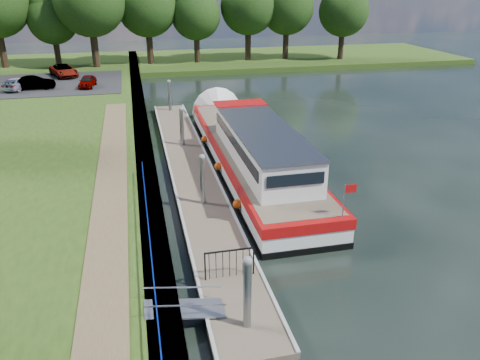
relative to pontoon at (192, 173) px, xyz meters
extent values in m
plane|color=black|center=(0.00, -13.00, -0.18)|extent=(160.00, 160.00, 0.00)
cube|color=#473D2D|center=(-2.55, 2.00, 0.20)|extent=(1.10, 90.00, 0.78)
cube|color=#284313|center=(12.00, 39.00, 0.12)|extent=(60.00, 18.00, 0.60)
cube|color=brown|center=(-4.40, -5.00, 0.62)|extent=(1.60, 40.00, 0.05)
cube|color=black|center=(-11.00, 25.00, 0.62)|extent=(14.00, 12.00, 0.06)
cube|color=#0C2DBF|center=(-2.75, -10.00, 1.29)|extent=(0.04, 18.00, 0.04)
cube|color=#0C2DBF|center=(-2.75, -10.00, 0.94)|extent=(0.03, 18.00, 0.03)
cylinder|color=#0C2DBF|center=(-2.75, -15.00, 0.95)|extent=(0.04, 0.04, 0.72)
cylinder|color=#0C2DBF|center=(-2.75, -13.00, 0.95)|extent=(0.04, 0.04, 0.72)
cylinder|color=#0C2DBF|center=(-2.75, -11.00, 0.95)|extent=(0.04, 0.04, 0.72)
cylinder|color=#0C2DBF|center=(-2.75, -9.00, 0.95)|extent=(0.04, 0.04, 0.72)
cylinder|color=#0C2DBF|center=(-2.75, -7.00, 0.95)|extent=(0.04, 0.04, 0.72)
cylinder|color=#0C2DBF|center=(-2.75, -5.00, 0.95)|extent=(0.04, 0.04, 0.72)
cylinder|color=#0C2DBF|center=(-2.75, -3.00, 0.95)|extent=(0.04, 0.04, 0.72)
cylinder|color=#0C2DBF|center=(-2.75, -1.00, 0.95)|extent=(0.04, 0.04, 0.72)
cube|color=brown|center=(0.00, 0.00, 0.10)|extent=(2.50, 30.00, 0.24)
cube|color=#9EA0A3|center=(0.00, -12.00, -0.13)|extent=(2.30, 5.00, 0.30)
cube|color=#9EA0A3|center=(0.00, -4.00, -0.13)|extent=(2.30, 5.00, 0.30)
cube|color=#9EA0A3|center=(0.00, 4.00, -0.13)|extent=(2.30, 5.00, 0.30)
cube|color=#9EA0A3|center=(0.00, 12.00, -0.13)|extent=(2.30, 5.00, 0.30)
cube|color=#9EA0A3|center=(1.19, 0.00, 0.25)|extent=(0.12, 30.00, 0.06)
cube|color=#9EA0A3|center=(-1.19, 0.00, 0.25)|extent=(0.12, 30.00, 0.06)
cylinder|color=gray|center=(0.00, -13.50, 0.92)|extent=(0.26, 0.26, 3.40)
sphere|color=gray|center=(0.00, -13.50, 2.62)|extent=(0.30, 0.30, 0.30)
cylinder|color=gray|center=(0.00, -4.50, 0.92)|extent=(0.26, 0.26, 3.40)
sphere|color=gray|center=(0.00, -4.50, 2.62)|extent=(0.30, 0.30, 0.30)
cylinder|color=gray|center=(0.00, 4.50, 0.92)|extent=(0.26, 0.26, 3.40)
sphere|color=gray|center=(0.00, 4.50, 2.62)|extent=(0.30, 0.30, 0.30)
cylinder|color=gray|center=(0.00, 13.50, 0.92)|extent=(0.26, 0.26, 3.40)
sphere|color=gray|center=(0.00, 13.50, 2.62)|extent=(0.30, 0.30, 0.30)
cube|color=#A5A8AD|center=(-1.85, -12.50, 0.42)|extent=(2.58, 1.00, 0.43)
cube|color=#A5A8AD|center=(-1.85, -12.98, 0.92)|extent=(2.58, 0.04, 0.41)
cube|color=#A5A8AD|center=(-1.85, -12.02, 0.92)|extent=(2.58, 0.04, 0.41)
cube|color=black|center=(-0.90, -10.80, 0.80)|extent=(0.05, 0.05, 1.15)
cube|color=black|center=(0.90, -10.80, 0.80)|extent=(0.05, 0.05, 1.15)
cube|color=black|center=(0.00, -10.80, 1.34)|extent=(1.85, 0.05, 0.05)
cube|color=black|center=(-0.75, -10.80, 0.80)|extent=(0.02, 0.02, 1.10)
cube|color=black|center=(-0.50, -10.80, 0.80)|extent=(0.02, 0.02, 1.10)
cube|color=black|center=(-0.25, -10.80, 0.80)|extent=(0.02, 0.02, 1.10)
cube|color=black|center=(0.00, -10.80, 0.80)|extent=(0.02, 0.02, 1.10)
cube|color=black|center=(0.25, -10.80, 0.80)|extent=(0.02, 0.02, 1.10)
cube|color=black|center=(0.50, -10.80, 0.80)|extent=(0.02, 0.02, 1.10)
cube|color=black|center=(0.75, -10.80, 0.80)|extent=(0.02, 0.02, 1.10)
cube|color=black|center=(3.60, 0.54, -0.16)|extent=(4.00, 20.00, 0.55)
cube|color=silver|center=(3.60, 0.54, 0.44)|extent=(3.96, 19.90, 0.65)
cube|color=#A10B0B|center=(3.60, 0.54, 1.00)|extent=(4.04, 20.00, 0.48)
cube|color=brown|center=(3.60, 0.54, 1.24)|extent=(3.68, 19.20, 0.04)
cone|color=silver|center=(3.60, 10.94, 0.37)|extent=(4.00, 1.50, 4.00)
cube|color=silver|center=(3.60, -1.96, 2.12)|extent=(3.00, 11.00, 1.75)
cube|color=gray|center=(3.60, -1.96, 3.04)|extent=(3.10, 11.20, 0.10)
cube|color=black|center=(2.08, -1.96, 2.37)|extent=(0.04, 10.00, 0.55)
cube|color=black|center=(5.12, -1.96, 2.37)|extent=(0.04, 10.00, 0.55)
cube|color=black|center=(3.60, 3.59, 2.37)|extent=(2.60, 0.04, 0.55)
cube|color=black|center=(3.60, -7.51, 2.37)|extent=(2.60, 0.04, 0.55)
cube|color=#A10B0B|center=(3.60, 3.24, 3.12)|extent=(3.20, 1.60, 0.06)
cylinder|color=gray|center=(5.10, -9.16, 1.97)|extent=(0.05, 0.05, 1.50)
cube|color=#A10B0B|center=(5.35, -9.16, 2.52)|extent=(0.50, 0.02, 0.35)
sphere|color=#DD4C0C|center=(1.48, -5.46, 0.47)|extent=(0.44, 0.44, 0.44)
sphere|color=#DD4C0C|center=(1.48, -0.46, 0.47)|extent=(0.44, 0.44, 0.44)
sphere|color=#DD4C0C|center=(1.48, 4.54, 0.47)|extent=(0.44, 0.44, 0.44)
imported|color=#594C47|center=(2.40, -5.65, 2.12)|extent=(0.60, 0.73, 1.72)
cylinder|color=#332316|center=(-17.49, 36.36, 2.52)|extent=(0.83, 0.83, 4.21)
cylinder|color=#332316|center=(-11.50, 36.87, 1.97)|extent=(0.70, 0.70, 3.10)
sphere|color=black|center=(-11.50, 36.87, 5.92)|extent=(5.85, 5.85, 5.85)
sphere|color=black|center=(-11.67, 37.04, 7.39)|extent=(4.65, 4.65, 4.65)
cylinder|color=#332316|center=(-6.89, 34.36, 2.56)|extent=(0.84, 0.84, 4.29)
sphere|color=black|center=(-6.89, 34.36, 8.04)|extent=(8.10, 8.10, 8.10)
cylinder|color=#332316|center=(-0.41, 36.36, 2.33)|extent=(0.79, 0.79, 3.83)
sphere|color=black|center=(-0.41, 36.36, 7.23)|extent=(7.24, 7.24, 7.24)
cylinder|color=#332316|center=(5.49, 36.09, 2.05)|extent=(0.72, 0.72, 3.26)
sphere|color=black|center=(5.49, 36.09, 6.21)|extent=(6.16, 6.16, 6.16)
sphere|color=black|center=(5.30, 36.34, 7.75)|extent=(4.89, 4.89, 4.89)
cylinder|color=#332316|center=(12.25, 36.38, 2.30)|extent=(0.78, 0.78, 3.77)
sphere|color=black|center=(12.25, 36.38, 7.12)|extent=(7.13, 7.13, 7.13)
cylinder|color=#332316|center=(17.42, 36.40, 2.24)|extent=(0.77, 0.77, 3.65)
sphere|color=black|center=(17.42, 36.40, 6.90)|extent=(6.89, 6.89, 6.89)
cylinder|color=#332316|center=(24.52, 34.52, 2.12)|extent=(0.74, 0.74, 3.41)
sphere|color=black|center=(24.52, 34.52, 6.47)|extent=(6.43, 6.43, 6.43)
imported|color=#999999|center=(-7.13, 22.43, 1.21)|extent=(1.73, 3.40, 1.11)
imported|color=#999999|center=(-11.96, 22.55, 1.26)|extent=(3.76, 1.51, 1.22)
imported|color=#999999|center=(-13.49, 22.80, 1.20)|extent=(2.69, 4.11, 1.11)
imported|color=#999999|center=(-9.95, 28.50, 1.29)|extent=(3.64, 5.04, 1.27)
camera|label=1|loc=(-2.83, -24.89, 10.29)|focal=35.00mm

